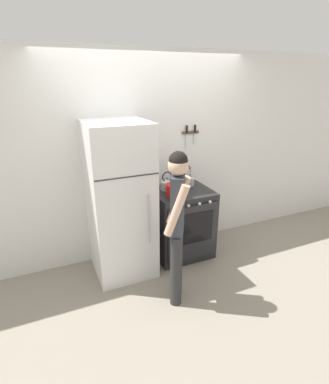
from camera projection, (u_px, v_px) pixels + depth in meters
name	position (u px, v px, depth m)	size (l,w,h in m)	color
ground_plane	(152.00, 246.00, 4.22)	(14.00, 14.00, 0.00)	gray
wall_back	(150.00, 157.00, 3.79)	(10.00, 0.06, 2.55)	silver
refrigerator	(120.00, 201.00, 3.41)	(0.68, 0.72, 1.80)	white
stove_range	(182.00, 223.00, 3.88)	(0.73, 0.65, 0.90)	#232326
dutch_oven_pot	(175.00, 190.00, 3.56)	(0.26, 0.21, 0.17)	red
tea_kettle	(167.00, 184.00, 3.77)	(0.21, 0.17, 0.23)	silver
utensil_jar	(190.00, 181.00, 3.91)	(0.11, 0.11, 0.27)	#B7BABF
person	(177.00, 221.00, 2.90)	(0.37, 0.40, 1.61)	#2D2D30
wall_knife_strip	(191.00, 132.00, 3.86)	(0.24, 0.03, 0.29)	brown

